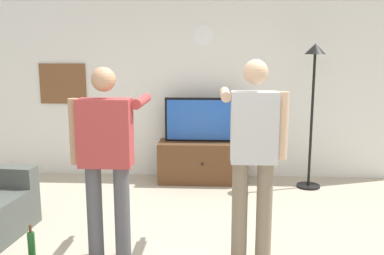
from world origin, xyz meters
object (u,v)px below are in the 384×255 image
at_px(framed_picture, 63,84).
at_px(television, 203,120).
at_px(person_standing_nearer_lamp, 107,152).
at_px(floor_lamp, 313,86).
at_px(beverage_bottle, 31,244).
at_px(wall_clock, 204,35).
at_px(person_standing_nearer_couch, 253,150).
at_px(tv_stand, 203,162).

bearing_deg(framed_picture, television, -6.69).
distance_m(framed_picture, person_standing_nearer_lamp, 2.96).
height_order(television, floor_lamp, floor_lamp).
bearing_deg(floor_lamp, beverage_bottle, -144.11).
distance_m(wall_clock, beverage_bottle, 3.64).
relative_size(person_standing_nearer_couch, beverage_bottle, 5.87).
distance_m(tv_stand, framed_picture, 2.41).
xyz_separation_m(wall_clock, person_standing_nearer_lamp, (-0.79, -2.60, -1.11)).
bearing_deg(person_standing_nearer_couch, framed_picture, 135.23).
height_order(framed_picture, person_standing_nearer_lamp, person_standing_nearer_lamp).
relative_size(framed_picture, beverage_bottle, 2.30).
relative_size(framed_picture, person_standing_nearer_couch, 0.39).
height_order(floor_lamp, person_standing_nearer_lamp, floor_lamp).
bearing_deg(tv_stand, wall_clock, 90.00).
bearing_deg(television, floor_lamp, -9.08).
bearing_deg(floor_lamp, tv_stand, 172.68).
bearing_deg(wall_clock, framed_picture, 179.86).
bearing_deg(beverage_bottle, floor_lamp, 35.89).
bearing_deg(television, person_standing_nearer_couch, -78.13).
bearing_deg(floor_lamp, person_standing_nearer_lamp, -137.02).
distance_m(wall_clock, person_standing_nearer_couch, 2.85).
height_order(television, wall_clock, wall_clock).
distance_m(person_standing_nearer_lamp, person_standing_nearer_couch, 1.28).
height_order(framed_picture, floor_lamp, floor_lamp).
height_order(wall_clock, person_standing_nearer_couch, wall_clock).
height_order(television, beverage_bottle, television).
xyz_separation_m(floor_lamp, person_standing_nearer_couch, (-0.99, -2.11, -0.39)).
distance_m(tv_stand, wall_clock, 1.83).
bearing_deg(tv_stand, person_standing_nearer_couch, -77.90).
xyz_separation_m(tv_stand, television, (0.00, 0.05, 0.61)).
bearing_deg(framed_picture, tv_stand, -7.92).
xyz_separation_m(person_standing_nearer_lamp, beverage_bottle, (-0.72, -0.04, -0.87)).
distance_m(television, person_standing_nearer_couch, 2.40).
distance_m(floor_lamp, person_standing_nearer_lamp, 3.14).
relative_size(wall_clock, person_standing_nearer_couch, 0.16).
bearing_deg(tv_stand, beverage_bottle, -122.60).
height_order(floor_lamp, beverage_bottle, floor_lamp).
relative_size(television, beverage_bottle, 3.59).
bearing_deg(television, wall_clock, 90.00).
height_order(wall_clock, floor_lamp, wall_clock).
height_order(tv_stand, beverage_bottle, tv_stand).
distance_m(television, framed_picture, 2.19).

